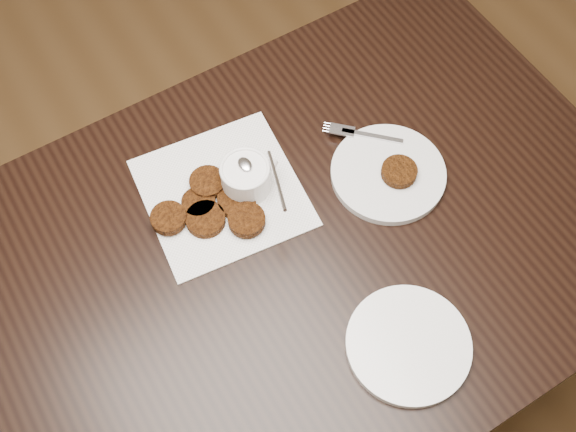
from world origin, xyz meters
The scene contains 7 objects.
floor centered at (0.00, 0.00, 0.00)m, with size 4.00×4.00×0.00m, color #55391D.
table centered at (0.06, 0.02, 0.38)m, with size 1.27×0.82×0.75m, color black.
napkin centered at (0.05, 0.18, 0.75)m, with size 0.26×0.26×0.00m, color white.
sauce_ramekin centered at (0.09, 0.16, 0.81)m, with size 0.11×0.11×0.12m, color white, non-canonical shape.
patty_cluster centered at (0.01, 0.15, 0.76)m, with size 0.21×0.21×0.02m, color #5F2D0C, non-canonical shape.
plate_with_patty centered at (0.31, 0.05, 0.76)m, with size 0.20×0.20×0.03m, color silver, non-canonical shape.
plate_empty centered at (0.16, -0.22, 0.76)m, with size 0.19×0.19×0.01m, color white.
Camera 1 is at (-0.18, -0.42, 1.81)m, focal length 43.96 mm.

